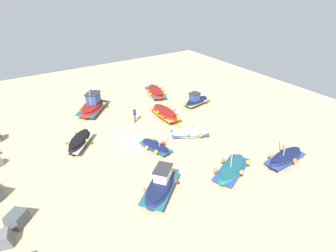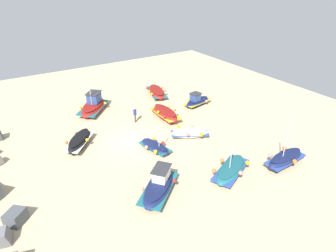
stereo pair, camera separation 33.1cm
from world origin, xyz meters
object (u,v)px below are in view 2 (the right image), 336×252
fishing_boat_1 (285,159)px  fishing_boat_8 (157,92)px  fishing_boat_6 (79,141)px  fishing_boat_7 (159,186)px  fishing_boat_0 (165,113)px  fishing_boat_2 (155,146)px  fishing_boat_5 (231,170)px  fishing_boat_3 (190,133)px  person_walking (135,114)px  fishing_boat_4 (93,106)px  fishing_boat_9 (197,101)px

fishing_boat_1 → fishing_boat_8: (18.65, 1.24, -0.12)m
fishing_boat_1 → fishing_boat_6: bearing=135.2°
fishing_boat_1 → fishing_boat_7: 10.72m
fishing_boat_0 → fishing_boat_2: size_ratio=1.21×
fishing_boat_5 → fishing_boat_7: size_ratio=1.01×
fishing_boat_3 → fishing_boat_5: (-6.39, 0.73, 0.03)m
person_walking → fishing_boat_6: bearing=51.7°
fishing_boat_4 → fishing_boat_0: bearing=-92.9°
fishing_boat_5 → fishing_boat_8: 17.58m
fishing_boat_7 → fishing_boat_2: bearing=23.4°
fishing_boat_3 → fishing_boat_9: (5.62, -5.18, 0.08)m
fishing_boat_0 → fishing_boat_3: size_ratio=1.10×
fishing_boat_3 → fishing_boat_8: fishing_boat_3 is taller
fishing_boat_0 → person_walking: 3.27m
fishing_boat_6 → person_walking: bearing=-35.2°
fishing_boat_4 → fishing_boat_5: fishing_boat_4 is taller
fishing_boat_3 → fishing_boat_6: fishing_boat_6 is taller
fishing_boat_2 → fishing_boat_7: size_ratio=0.78×
fishing_boat_1 → fishing_boat_4: size_ratio=0.84×
fishing_boat_6 → fishing_boat_7: bearing=-121.9°
fishing_boat_0 → fishing_boat_9: fishing_boat_9 is taller
fishing_boat_4 → fishing_boat_5: 17.62m
fishing_boat_1 → fishing_boat_0: bearing=103.7°
fishing_boat_9 → fishing_boat_2: bearing=21.2°
fishing_boat_0 → fishing_boat_7: 11.86m
fishing_boat_8 → fishing_boat_9: (-5.23, -2.51, 0.07)m
fishing_boat_7 → fishing_boat_8: fishing_boat_7 is taller
fishing_boat_9 → fishing_boat_5: bearing=52.6°
fishing_boat_1 → fishing_boat_5: 4.85m
fishing_boat_1 → fishing_boat_4: fishing_boat_1 is taller
fishing_boat_6 → fishing_boat_7: (-9.19, -2.89, 0.06)m
fishing_boat_1 → fishing_boat_7: (2.58, 10.40, 0.03)m
fishing_boat_3 → person_walking: 6.36m
fishing_boat_8 → fishing_boat_2: bearing=164.5°
fishing_boat_6 → fishing_boat_8: fishing_boat_6 is taller
fishing_boat_4 → fishing_boat_7: size_ratio=1.11×
fishing_boat_3 → fishing_boat_4: fishing_boat_4 is taller
fishing_boat_8 → person_walking: size_ratio=2.92×
fishing_boat_0 → fishing_boat_4: bearing=45.1°
fishing_boat_3 → fishing_boat_0: bearing=115.9°
fishing_boat_5 → fishing_boat_6: size_ratio=1.16×
fishing_boat_2 → fishing_boat_5: size_ratio=0.77×
fishing_boat_0 → fishing_boat_4: fishing_boat_4 is taller
fishing_boat_1 → fishing_boat_7: fishing_boat_1 is taller
fishing_boat_6 → person_walking: person_walking is taller
fishing_boat_2 → fishing_boat_3: 3.94m
fishing_boat_5 → fishing_boat_8: bearing=54.2°
fishing_boat_0 → fishing_boat_7: bearing=146.1°
fishing_boat_0 → fishing_boat_2: 6.28m
fishing_boat_5 → fishing_boat_4: bearing=81.9°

